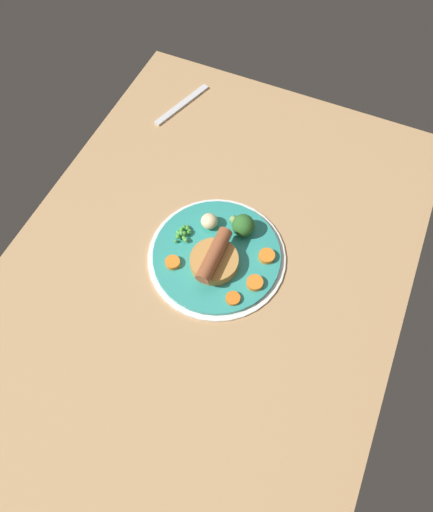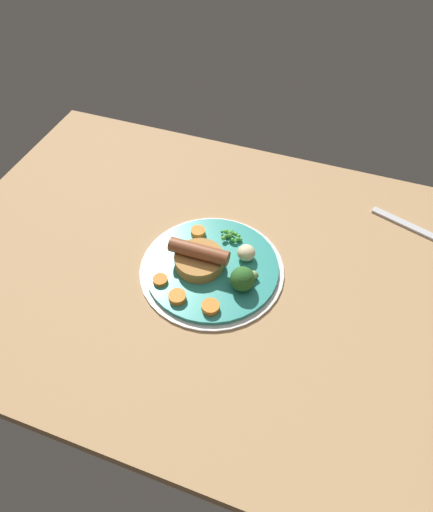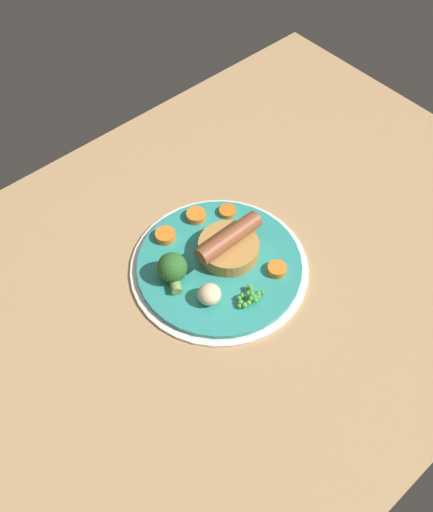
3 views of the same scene
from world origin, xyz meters
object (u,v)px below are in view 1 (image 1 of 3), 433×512
at_px(potato_chunk_1, 209,221).
at_px(fork, 182,105).
at_px(sausage_pudding, 214,260).
at_px(carrot_slice_3, 267,256).
at_px(pea_pile, 183,233).
at_px(carrot_slice_0, 173,263).
at_px(carrot_slice_2, 233,298).
at_px(carrot_slice_1, 255,283).
at_px(dinner_plate, 217,256).
at_px(broccoli_floret_near, 243,225).

bearing_deg(potato_chunk_1, fork, 34.82).
distance_m(sausage_pudding, carrot_slice_3, 0.11).
distance_m(pea_pile, fork, 0.40).
xyz_separation_m(sausage_pudding, carrot_slice_0, (-0.03, 0.08, -0.01)).
height_order(carrot_slice_0, carrot_slice_2, carrot_slice_0).
height_order(carrot_slice_1, carrot_slice_3, same).
xyz_separation_m(sausage_pudding, fork, (0.39, 0.26, -0.03)).
bearing_deg(sausage_pudding, carrot_slice_2, 49.41).
bearing_deg(carrot_slice_2, dinner_plate, 41.14).
bearing_deg(carrot_slice_3, dinner_plate, 108.73).
relative_size(dinner_plate, fork, 1.59).
height_order(pea_pile, potato_chunk_1, potato_chunk_1).
xyz_separation_m(carrot_slice_1, carrot_slice_3, (0.07, -0.00, 0.00)).
relative_size(carrot_slice_0, fork, 0.17).
height_order(pea_pile, carrot_slice_2, pea_pile).
distance_m(sausage_pudding, carrot_slice_1, 0.09).
bearing_deg(carrot_slice_0, dinner_plate, -51.36).
xyz_separation_m(carrot_slice_0, fork, (0.42, 0.18, -0.02)).
bearing_deg(carrot_slice_3, carrot_slice_1, 179.78).
relative_size(pea_pile, carrot_slice_2, 1.73).
relative_size(dinner_plate, carrot_slice_1, 8.69).
distance_m(sausage_pudding, potato_chunk_1, 0.10).
bearing_deg(carrot_slice_2, broccoli_floret_near, 15.57).
bearing_deg(dinner_plate, potato_chunk_1, 36.31).
bearing_deg(carrot_slice_2, sausage_pudding, 49.99).
xyz_separation_m(sausage_pudding, carrot_slice_2, (-0.05, -0.06, -0.02)).
bearing_deg(pea_pile, broccoli_floret_near, -61.05).
bearing_deg(carrot_slice_2, carrot_slice_3, -13.47).
bearing_deg(sausage_pudding, carrot_slice_3, 122.11).
bearing_deg(broccoli_floret_near, carrot_slice_1, -28.25).
bearing_deg(sausage_pudding, carrot_slice_0, -68.33).
distance_m(pea_pile, carrot_slice_0, 0.07).
xyz_separation_m(pea_pile, fork, (0.35, 0.17, -0.02)).
xyz_separation_m(dinner_plate, pea_pile, (0.01, 0.08, 0.02)).
height_order(dinner_plate, carrot_slice_1, carrot_slice_1).
relative_size(sausage_pudding, carrot_slice_1, 3.59).
bearing_deg(carrot_slice_3, pea_pile, 96.81).
distance_m(pea_pile, potato_chunk_1, 0.06).
bearing_deg(fork, carrot_slice_0, -137.89).
distance_m(dinner_plate, carrot_slice_3, 0.10).
distance_m(pea_pile, carrot_slice_2, 0.18).
bearing_deg(carrot_slice_1, sausage_pudding, 85.62).
xyz_separation_m(pea_pile, potato_chunk_1, (0.05, -0.04, 0.01)).
bearing_deg(broccoli_floret_near, dinner_plate, -82.55).
xyz_separation_m(broccoli_floret_near, carrot_slice_0, (-0.13, 0.10, -0.02)).
relative_size(pea_pile, fork, 0.27).
bearing_deg(fork, carrot_slice_1, -119.93).
bearing_deg(pea_pile, sausage_pudding, -113.15).
relative_size(broccoli_floret_near, carrot_slice_2, 2.07).
relative_size(dinner_plate, potato_chunk_1, 7.99).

